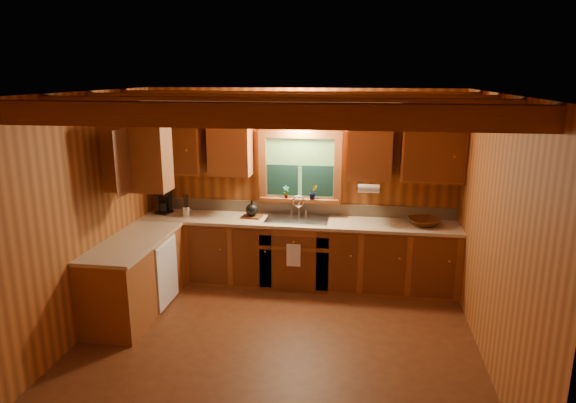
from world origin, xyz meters
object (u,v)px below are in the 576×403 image
Objects in this scene: coffee_maker at (164,202)px; cutting_board at (252,217)px; sink at (297,223)px; wicker_basket at (424,222)px.

cutting_board is at bearing 10.66° from coffee_maker.
sink reaches higher than cutting_board.
cutting_board is at bearing 179.32° from wicker_basket.
coffee_maker is at bearing 178.13° from sink.
coffee_maker reaches higher than cutting_board.
cutting_board is (1.25, -0.06, -0.14)m from coffee_maker.
sink is 0.62m from cutting_board.
sink is 1.63m from wicker_basket.
coffee_maker is 1.17× the size of cutting_board.
wicker_basket reaches higher than cutting_board.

